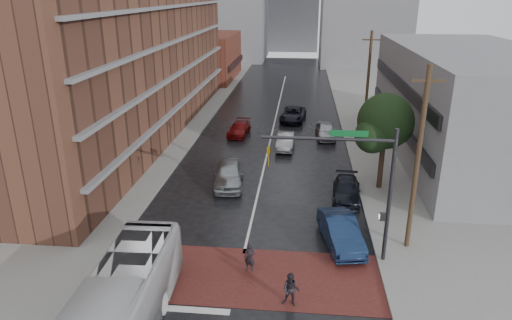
% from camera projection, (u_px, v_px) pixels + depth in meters
% --- Properties ---
extents(ground, '(160.00, 160.00, 0.00)m').
position_uv_depth(ground, '(237.00, 281.00, 22.12)').
color(ground, black).
rests_on(ground, ground).
extents(crosswalk, '(14.00, 5.00, 0.02)m').
position_uv_depth(crosswalk, '(239.00, 275.00, 22.58)').
color(crosswalk, maroon).
rests_on(crosswalk, ground).
extents(sidewalk_west, '(9.00, 90.00, 0.15)m').
position_uv_depth(sidewalk_west, '(160.00, 129.00, 46.51)').
color(sidewalk_west, gray).
rests_on(sidewalk_west, ground).
extents(sidewalk_east, '(9.00, 90.00, 0.15)m').
position_uv_depth(sidewalk_east, '(390.00, 135.00, 44.33)').
color(sidewalk_east, gray).
rests_on(sidewalk_east, ground).
extents(storefront_west, '(8.00, 16.00, 7.00)m').
position_uv_depth(storefront_west, '(209.00, 57.00, 72.43)').
color(storefront_west, brown).
rests_on(storefront_west, ground).
extents(building_east, '(11.00, 26.00, 9.00)m').
position_uv_depth(building_east, '(468.00, 104.00, 37.66)').
color(building_east, gray).
rests_on(building_east, ground).
extents(street_tree, '(4.20, 4.10, 6.90)m').
position_uv_depth(street_tree, '(385.00, 125.00, 30.90)').
color(street_tree, '#332319').
rests_on(street_tree, ground).
extents(signal_mast, '(6.50, 0.30, 7.20)m').
position_uv_depth(signal_mast, '(362.00, 177.00, 22.25)').
color(signal_mast, '#2D2D33').
rests_on(signal_mast, ground).
extents(utility_pole_near, '(1.60, 0.26, 10.00)m').
position_uv_depth(utility_pole_near, '(418.00, 160.00, 23.23)').
color(utility_pole_near, '#473321').
rests_on(utility_pole_near, ground).
extents(utility_pole_far, '(1.60, 0.26, 10.00)m').
position_uv_depth(utility_pole_far, '(368.00, 85.00, 41.90)').
color(utility_pole_far, '#473321').
rests_on(utility_pole_far, ground).
extents(transit_bus, '(2.95, 11.21, 3.10)m').
position_uv_depth(transit_bus, '(116.00, 316.00, 17.46)').
color(transit_bus, silver).
rests_on(transit_bus, ground).
extents(pedestrian_a, '(0.64, 0.49, 1.55)m').
position_uv_depth(pedestrian_a, '(250.00, 257.00, 22.72)').
color(pedestrian_a, black).
rests_on(pedestrian_a, ground).
extents(pedestrian_b, '(0.89, 0.75, 1.61)m').
position_uv_depth(pedestrian_b, '(291.00, 290.00, 20.19)').
color(pedestrian_b, '#252126').
rests_on(pedestrian_b, ground).
extents(car_travel_a, '(2.56, 5.24, 1.72)m').
position_uv_depth(car_travel_a, '(229.00, 174.00, 32.82)').
color(car_travel_a, '#95999C').
rests_on(car_travel_a, ground).
extents(car_travel_b, '(1.60, 4.21, 1.37)m').
position_uv_depth(car_travel_b, '(285.00, 141.00, 40.68)').
color(car_travel_b, '#AEB2B6').
rests_on(car_travel_b, ground).
extents(car_travel_c, '(2.13, 4.44, 1.25)m').
position_uv_depth(car_travel_c, '(239.00, 129.00, 44.54)').
color(car_travel_c, maroon).
rests_on(car_travel_c, ground).
extents(suv_travel, '(2.99, 5.51, 1.47)m').
position_uv_depth(suv_travel, '(293.00, 114.00, 49.43)').
color(suv_travel, black).
rests_on(suv_travel, ground).
extents(car_parked_near, '(2.57, 5.07, 1.60)m').
position_uv_depth(car_parked_near, '(341.00, 232.00, 25.10)').
color(car_parked_near, '#132445').
rests_on(car_parked_near, ground).
extents(car_parked_mid, '(2.17, 4.61, 1.30)m').
position_uv_depth(car_parked_mid, '(346.00, 190.00, 30.65)').
color(car_parked_mid, black).
rests_on(car_parked_mid, ground).
extents(car_parked_far, '(1.97, 4.46, 1.49)m').
position_uv_depth(car_parked_far, '(326.00, 130.00, 43.63)').
color(car_parked_far, '#A9ABB1').
rests_on(car_parked_far, ground).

